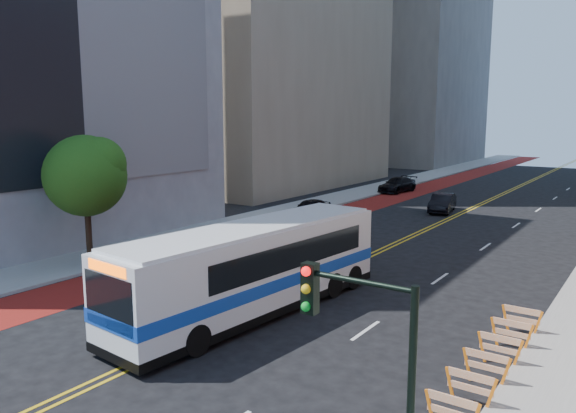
# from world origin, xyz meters

# --- Properties ---
(ground) EXTENTS (160.00, 160.00, 0.00)m
(ground) POSITION_xyz_m (0.00, 0.00, 0.00)
(ground) COLOR black
(ground) RESTS_ON ground
(sidewalk_left) EXTENTS (4.00, 140.00, 0.15)m
(sidewalk_left) POSITION_xyz_m (-12.00, 30.00, 0.07)
(sidewalk_left) COLOR gray
(sidewalk_left) RESTS_ON ground
(bus_lane_paint) EXTENTS (3.60, 140.00, 0.01)m
(bus_lane_paint) POSITION_xyz_m (-8.10, 30.00, 0.00)
(bus_lane_paint) COLOR maroon
(bus_lane_paint) RESTS_ON ground
(center_line_inner) EXTENTS (0.14, 140.00, 0.01)m
(center_line_inner) POSITION_xyz_m (-0.18, 30.00, 0.00)
(center_line_inner) COLOR gold
(center_line_inner) RESTS_ON ground
(center_line_outer) EXTENTS (0.14, 140.00, 0.01)m
(center_line_outer) POSITION_xyz_m (0.18, 30.00, 0.00)
(center_line_outer) COLOR gold
(center_line_outer) RESTS_ON ground
(lane_dashes) EXTENTS (0.14, 98.20, 0.01)m
(lane_dashes) POSITION_xyz_m (4.80, 38.00, 0.01)
(lane_dashes) COLOR silver
(lane_dashes) RESTS_ON ground
(construction_barriers) EXTENTS (1.42, 10.91, 1.00)m
(construction_barriers) POSITION_xyz_m (9.60, 3.42, 0.68)
(construction_barriers) COLOR orange
(construction_barriers) RESTS_ON ground
(street_tree) EXTENTS (4.20, 4.20, 6.70)m
(street_tree) POSITION_xyz_m (-11.24, 6.04, 4.91)
(street_tree) COLOR black
(street_tree) RESTS_ON sidewalk_left
(traffic_signal) EXTENTS (2.21, 0.34, 5.07)m
(traffic_signal) POSITION_xyz_m (9.41, -3.51, 3.72)
(traffic_signal) COLOR black
(traffic_signal) RESTS_ON sidewalk_right
(transit_bus) EXTENTS (4.05, 13.27, 3.59)m
(transit_bus) POSITION_xyz_m (0.27, 5.30, 1.87)
(transit_bus) COLOR white
(transit_bus) RESTS_ON ground
(car_a) EXTENTS (2.06, 4.20, 1.38)m
(car_a) POSITION_xyz_m (-9.30, 24.59, 0.69)
(car_a) COLOR black
(car_a) RESTS_ON ground
(car_b) EXTENTS (2.38, 4.81, 1.52)m
(car_b) POSITION_xyz_m (-1.50, 32.46, 0.76)
(car_b) COLOR black
(car_b) RESTS_ON ground
(car_c) EXTENTS (2.67, 5.40, 1.51)m
(car_c) POSITION_xyz_m (-9.30, 41.41, 0.75)
(car_c) COLOR black
(car_c) RESTS_ON ground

